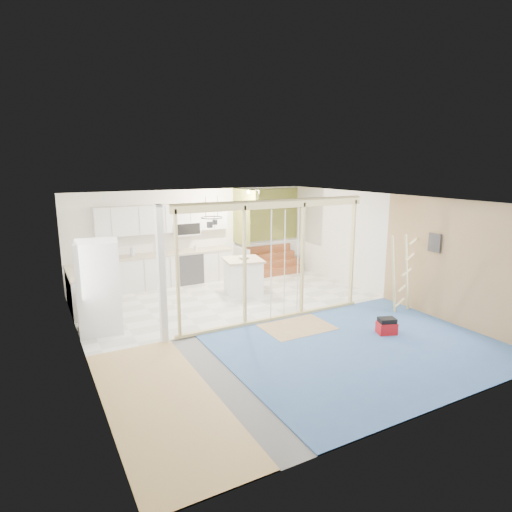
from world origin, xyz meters
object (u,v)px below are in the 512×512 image
fridge (100,287)px  toolbox (387,327)px  ladder (402,274)px  island (243,276)px

fridge → toolbox: (4.89, -2.85, -0.76)m
fridge → ladder: 6.40m
fridge → ladder: bearing=-9.5°
fridge → island: 3.78m
fridge → ladder: (6.05, -2.08, -0.00)m
island → toolbox: island is taller
fridge → toolbox: 5.71m
island → ladder: 3.89m
fridge → island: fridge is taller
island → toolbox: 3.99m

